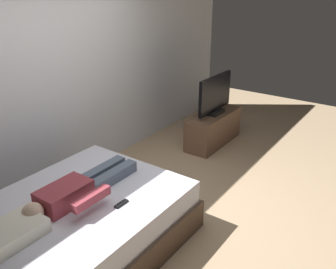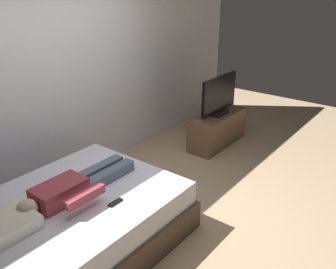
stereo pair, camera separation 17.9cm
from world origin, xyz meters
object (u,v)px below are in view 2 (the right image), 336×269
at_px(pillow, 5,228).
at_px(remote, 115,202).
at_px(person, 72,188).
at_px(tv_stand, 217,129).
at_px(bed, 76,222).
at_px(tv, 219,96).

distance_m(pillow, remote, 0.92).
height_order(person, tv_stand, person).
distance_m(bed, person, 0.36).
relative_size(bed, pillow, 4.07).
distance_m(pillow, person, 0.69).
distance_m(pillow, tv_stand, 3.55).
relative_size(bed, tv_stand, 1.78).
bearing_deg(tv_stand, remote, -168.99).
distance_m(remote, tv_stand, 2.76).
bearing_deg(tv_stand, pillow, -177.58).
distance_m(bed, remote, 0.50).
height_order(tv_stand, tv, tv).
xyz_separation_m(bed, tv, (2.87, 0.15, 0.52)).
relative_size(person, tv_stand, 1.15).
distance_m(person, tv, 2.85).
bearing_deg(pillow, person, 2.52).
bearing_deg(tv_stand, person, -177.61).
xyz_separation_m(bed, remote, (0.18, -0.37, 0.29)).
bearing_deg(person, tv, 2.39).
bearing_deg(tv, remote, -168.99).
distance_m(tv_stand, tv, 0.53).
bearing_deg(remote, tv, 11.01).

